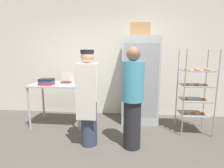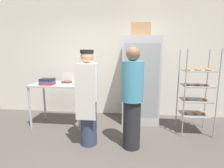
% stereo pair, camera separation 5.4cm
% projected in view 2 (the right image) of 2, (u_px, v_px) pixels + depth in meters
% --- Properties ---
extents(ground_plane, '(14.00, 14.00, 0.00)m').
position_uv_depth(ground_plane, '(97.00, 161.00, 2.54)').
color(ground_plane, '#4C4742').
extents(back_wall, '(6.40, 0.12, 3.04)m').
position_uv_depth(back_wall, '(113.00, 55.00, 4.41)').
color(back_wall, silver).
rests_on(back_wall, ground_plane).
extents(refrigerator, '(0.80, 0.70, 1.91)m').
position_uv_depth(refrigerator, '(140.00, 80.00, 3.95)').
color(refrigerator, '#ADAFB5').
rests_on(refrigerator, ground_plane).
extents(baking_rack, '(0.59, 0.50, 1.64)m').
position_uv_depth(baking_rack, '(196.00, 92.00, 3.38)').
color(baking_rack, '#93969B').
rests_on(baking_rack, ground_plane).
extents(prep_counter, '(1.12, 0.69, 0.91)m').
position_uv_depth(prep_counter, '(59.00, 88.00, 3.77)').
color(prep_counter, '#ADAFB5').
rests_on(prep_counter, ground_plane).
extents(donut_box, '(0.26, 0.21, 0.25)m').
position_uv_depth(donut_box, '(67.00, 83.00, 3.58)').
color(donut_box, silver).
rests_on(donut_box, prep_counter).
extents(blender_pitcher, '(0.11, 0.11, 0.30)m').
position_uv_depth(blender_pitcher, '(79.00, 78.00, 3.68)').
color(blender_pitcher, black).
rests_on(blender_pitcher, prep_counter).
extents(binder_stack, '(0.28, 0.24, 0.13)m').
position_uv_depth(binder_stack, '(47.00, 82.00, 3.60)').
color(binder_stack, '#B72D2D').
rests_on(binder_stack, prep_counter).
extents(cardboard_storage_box, '(0.42, 0.31, 0.29)m').
position_uv_depth(cardboard_storage_box, '(140.00, 30.00, 3.74)').
color(cardboard_storage_box, '#A87F51').
rests_on(cardboard_storage_box, refrigerator).
extents(person_baker, '(0.34, 0.36, 1.61)m').
position_uv_depth(person_baker, '(88.00, 97.00, 2.89)').
color(person_baker, '#333D56').
rests_on(person_baker, ground_plane).
extents(person_customer, '(0.35, 0.35, 1.65)m').
position_uv_depth(person_customer, '(132.00, 98.00, 2.79)').
color(person_customer, '#232328').
rests_on(person_customer, ground_plane).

